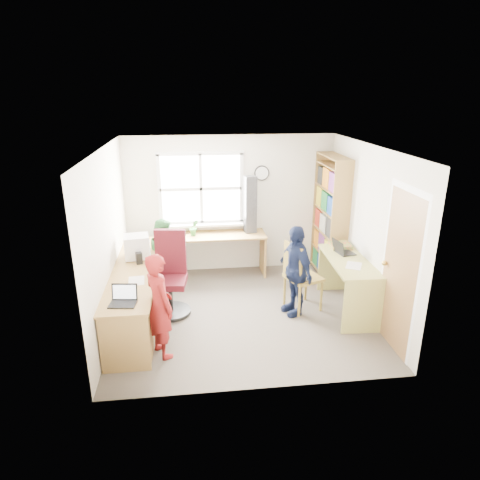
{
  "coord_description": "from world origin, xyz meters",
  "views": [
    {
      "loc": [
        -0.7,
        -5.53,
        3.1
      ],
      "look_at": [
        0.0,
        0.25,
        1.05
      ],
      "focal_mm": 32.0,
      "sensor_mm": 36.0,
      "label": 1
    }
  ],
  "objects": [
    {
      "name": "game_box",
      "position": [
        1.59,
        0.44,
        0.83
      ],
      "size": [
        0.32,
        0.32,
        0.06
      ],
      "rotation": [
        0.0,
        0.0,
        -0.04
      ],
      "color": "red",
      "rests_on": "right_desk"
    },
    {
      "name": "speaker_a",
      "position": [
        -1.45,
        0.26,
        0.83
      ],
      "size": [
        0.11,
        0.11,
        0.17
      ],
      "rotation": [
        0.0,
        0.0,
        0.3
      ],
      "color": "black",
      "rests_on": "l_desk"
    },
    {
      "name": "paper_a",
      "position": [
        -1.43,
        -0.33,
        0.75
      ],
      "size": [
        0.23,
        0.3,
        0.0
      ],
      "rotation": [
        0.0,
        0.0,
        0.09
      ],
      "color": "beige",
      "rests_on": "l_desk"
    },
    {
      "name": "speaker_b",
      "position": [
        -1.46,
        0.84,
        0.84
      ],
      "size": [
        0.09,
        0.09,
        0.17
      ],
      "rotation": [
        0.0,
        0.0,
        -0.08
      ],
      "color": "black",
      "rests_on": "l_desk"
    },
    {
      "name": "person_green",
      "position": [
        -1.13,
        0.86,
        0.61
      ],
      "size": [
        0.55,
        0.66,
        1.23
      ],
      "primitive_type": "imported",
      "rotation": [
        0.0,
        0.0,
        1.73
      ],
      "color": "#2C6F32",
      "rests_on": "ground"
    },
    {
      "name": "paper_b",
      "position": [
        1.53,
        -0.29,
        0.8
      ],
      "size": [
        0.31,
        0.35,
        0.0
      ],
      "rotation": [
        0.0,
        0.0,
        -0.47
      ],
      "color": "beige",
      "rests_on": "right_desk"
    },
    {
      "name": "wooden_chair",
      "position": [
        0.84,
        0.02,
        0.57
      ],
      "size": [
        0.58,
        0.58,
        1.05
      ],
      "rotation": [
        0.0,
        0.0,
        0.35
      ],
      "color": "olive",
      "rests_on": "ground"
    },
    {
      "name": "person_red",
      "position": [
        -1.11,
        -0.9,
        0.66
      ],
      "size": [
        0.52,
        0.58,
        1.33
      ],
      "primitive_type": "imported",
      "rotation": [
        0.0,
        0.0,
        2.08
      ],
      "color": "maroon",
      "rests_on": "ground"
    },
    {
      "name": "laptop_right",
      "position": [
        1.53,
        0.2,
        0.85
      ],
      "size": [
        0.31,
        0.35,
        0.21
      ],
      "rotation": [
        0.0,
        0.0,
        1.77
      ],
      "color": "black",
      "rests_on": "right_desk"
    },
    {
      "name": "right_desk",
      "position": [
        1.58,
        -0.07,
        0.58
      ],
      "size": [
        0.7,
        1.41,
        0.8
      ],
      "rotation": [
        0.0,
        0.0,
        -0.05
      ],
      "color": "tan",
      "rests_on": "ground"
    },
    {
      "name": "swivel_chair",
      "position": [
        -1.02,
        0.2,
        0.52
      ],
      "size": [
        0.63,
        0.63,
        1.22
      ],
      "rotation": [
        0.0,
        0.0,
        -0.12
      ],
      "color": "black",
      "rests_on": "ground"
    },
    {
      "name": "room",
      "position": [
        0.01,
        0.1,
        1.22
      ],
      "size": [
        3.64,
        3.44,
        2.44
      ],
      "color": "#484139",
      "rests_on": "ground"
    },
    {
      "name": "person_navy",
      "position": [
        0.75,
        -0.06,
        0.67
      ],
      "size": [
        0.54,
        0.84,
        1.34
      ],
      "primitive_type": "imported",
      "rotation": [
        0.0,
        0.0,
        -1.28
      ],
      "color": "#121B3A",
      "rests_on": "ground"
    },
    {
      "name": "potted_plant",
      "position": [
        -0.65,
        1.42,
        0.89
      ],
      "size": [
        0.18,
        0.15,
        0.28
      ],
      "primitive_type": "imported",
      "rotation": [
        0.0,
        0.0,
        0.2
      ],
      "color": "#2E7432",
      "rests_on": "l_desk"
    },
    {
      "name": "l_desk",
      "position": [
        -1.31,
        -0.28,
        0.46
      ],
      "size": [
        2.38,
        2.95,
        0.75
      ],
      "color": "#A07940",
      "rests_on": "ground"
    },
    {
      "name": "cd_tower",
      "position": [
        0.33,
        1.5,
        1.24
      ],
      "size": [
        0.22,
        0.21,
        0.99
      ],
      "rotation": [
        0.0,
        0.0,
        0.17
      ],
      "color": "black",
      "rests_on": "l_desk"
    },
    {
      "name": "crt_monitor",
      "position": [
        -1.5,
        0.48,
        0.93
      ],
      "size": [
        0.4,
        0.36,
        0.35
      ],
      "rotation": [
        0.0,
        0.0,
        0.13
      ],
      "color": "silver",
      "rests_on": "l_desk"
    },
    {
      "name": "laptop_left",
      "position": [
        -1.51,
        -0.93,
        0.8
      ],
      "size": [
        0.33,
        0.29,
        0.21
      ],
      "rotation": [
        0.0,
        0.0,
        -0.12
      ],
      "color": "black",
      "rests_on": "l_desk"
    },
    {
      "name": "bookshelf",
      "position": [
        1.65,
        1.19,
        1.0
      ],
      "size": [
        0.3,
        1.02,
        2.1
      ],
      "color": "#A07940",
      "rests_on": "ground"
    }
  ]
}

